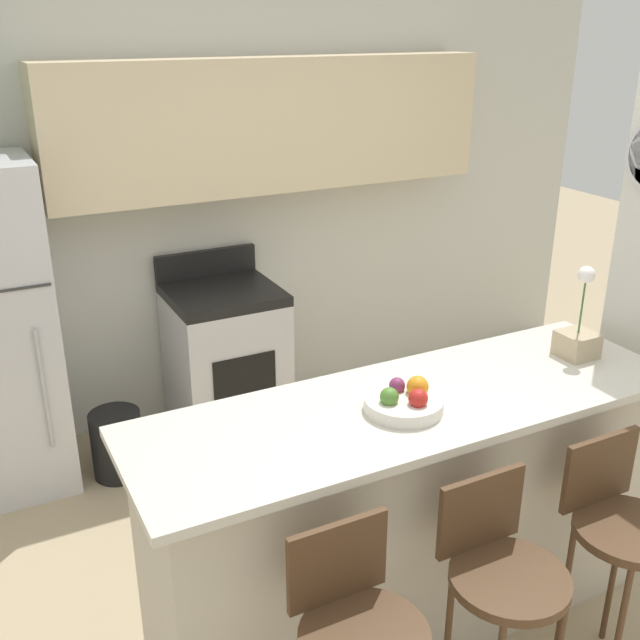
% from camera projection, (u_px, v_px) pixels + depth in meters
% --- Properties ---
extents(ground_plane, '(14.00, 14.00, 0.00)m').
position_uv_depth(ground_plane, '(402.00, 618.00, 3.18)').
color(ground_plane, tan).
extents(wall_back, '(5.60, 0.38, 2.55)m').
position_uv_depth(wall_back, '(236.00, 177.00, 4.44)').
color(wall_back, silver).
rests_on(wall_back, ground_plane).
extents(counter_bar, '(2.17, 0.68, 1.04)m').
position_uv_depth(counter_bar, '(407.00, 516.00, 2.99)').
color(counter_bar, beige).
rests_on(counter_bar, ground_plane).
extents(stove_range, '(0.63, 0.61, 1.07)m').
position_uv_depth(stove_range, '(226.00, 359.00, 4.52)').
color(stove_range, silver).
rests_on(stove_range, ground_plane).
extents(bar_stool_left, '(0.40, 0.40, 0.97)m').
position_uv_depth(bar_stool_left, '(357.00, 633.00, 2.25)').
color(bar_stool_left, '#4C331E').
rests_on(bar_stool_left, ground_plane).
extents(bar_stool_mid, '(0.40, 0.40, 0.97)m').
position_uv_depth(bar_stool_mid, '(501.00, 576.00, 2.48)').
color(bar_stool_mid, '#4C331E').
rests_on(bar_stool_mid, ground_plane).
extents(bar_stool_right, '(0.40, 0.40, 0.97)m').
position_uv_depth(bar_stool_right, '(620.00, 528.00, 2.72)').
color(bar_stool_right, '#4C331E').
rests_on(bar_stool_right, ground_plane).
extents(orchid_vase, '(0.15, 0.15, 0.40)m').
position_uv_depth(orchid_vase, '(578.00, 335.00, 3.13)').
color(orchid_vase, tan).
rests_on(orchid_vase, counter_bar).
extents(fruit_bowl, '(0.29, 0.29, 0.12)m').
position_uv_depth(fruit_bowl, '(405.00, 401.00, 2.71)').
color(fruit_bowl, silver).
rests_on(fruit_bowl, counter_bar).
extents(trash_bin, '(0.28, 0.28, 0.38)m').
position_uv_depth(trash_bin, '(117.00, 444.00, 4.13)').
color(trash_bin, black).
rests_on(trash_bin, ground_plane).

